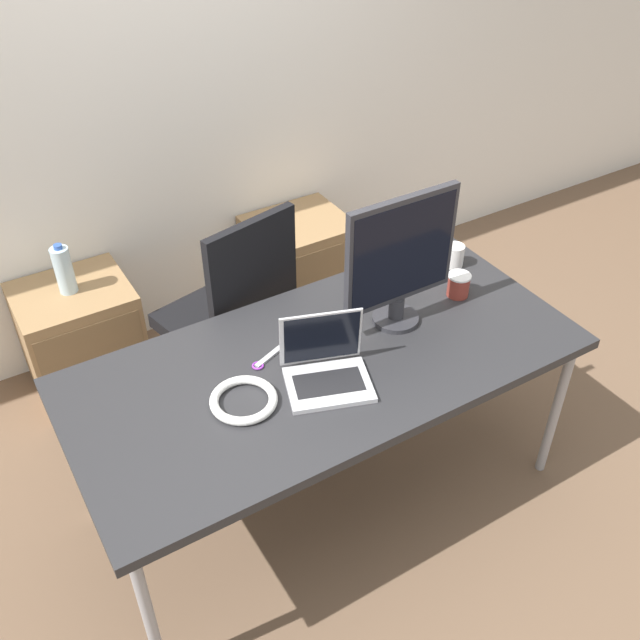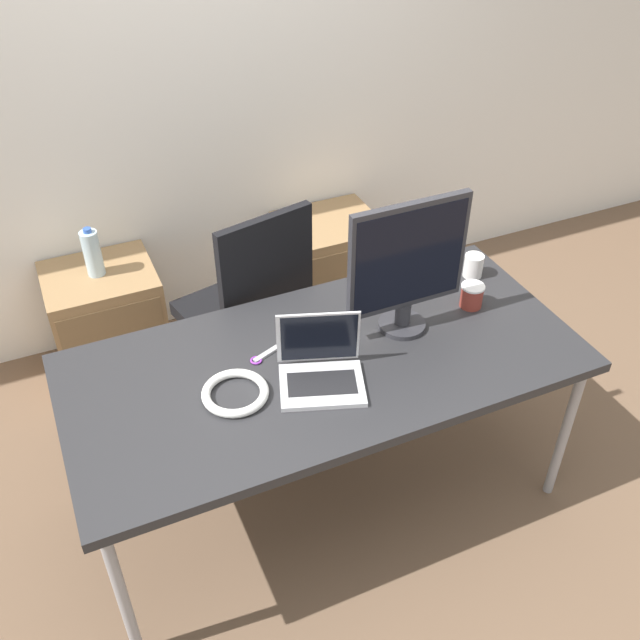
% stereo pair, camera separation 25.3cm
% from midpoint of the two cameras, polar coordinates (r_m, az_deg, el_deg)
% --- Properties ---
extents(ground_plane, '(14.00, 14.00, 0.00)m').
position_cam_midpoint_polar(ground_plane, '(3.14, 2.71, -13.64)').
color(ground_plane, brown).
extents(wall_back, '(10.00, 0.05, 2.60)m').
position_cam_midpoint_polar(wall_back, '(3.51, -7.81, 18.42)').
color(wall_back, white).
rests_on(wall_back, ground_plane).
extents(desk, '(1.88, 0.88, 0.75)m').
position_cam_midpoint_polar(desk, '(2.62, 3.16, -4.00)').
color(desk, '#28282B').
rests_on(desk, ground_plane).
extents(office_chair, '(0.57, 0.61, 1.06)m').
position_cam_midpoint_polar(office_chair, '(3.31, -3.60, -0.67)').
color(office_chair, '#232326').
rests_on(office_chair, ground_plane).
extents(cabinet_left, '(0.52, 0.46, 0.55)m').
position_cam_midpoint_polar(cabinet_left, '(3.66, -14.74, -0.07)').
color(cabinet_left, '#99754C').
rests_on(cabinet_left, ground_plane).
extents(cabinet_right, '(0.52, 0.46, 0.55)m').
position_cam_midpoint_polar(cabinet_right, '(3.94, 2.58, 4.34)').
color(cabinet_right, '#99754C').
rests_on(cabinet_right, ground_plane).
extents(water_bottle, '(0.08, 0.08, 0.25)m').
position_cam_midpoint_polar(water_bottle, '(3.44, -15.78, 5.11)').
color(water_bottle, silver).
rests_on(water_bottle, cabinet_left).
extents(laptop_center, '(0.35, 0.33, 0.24)m').
position_cam_midpoint_polar(laptop_center, '(2.48, 2.98, -4.04)').
color(laptop_center, silver).
rests_on(laptop_center, desk).
extents(monitor, '(0.47, 0.18, 0.54)m').
position_cam_midpoint_polar(monitor, '(2.61, 9.77, 4.24)').
color(monitor, '#2D2D33').
rests_on(monitor, desk).
extents(coffee_cup_white, '(0.08, 0.08, 0.10)m').
position_cam_midpoint_polar(coffee_cup_white, '(3.09, 14.49, 4.15)').
color(coffee_cup_white, white).
rests_on(coffee_cup_white, desk).
extents(coffee_cup_brown, '(0.09, 0.09, 0.10)m').
position_cam_midpoint_polar(coffee_cup_brown, '(2.91, 14.50, 1.81)').
color(coffee_cup_brown, maroon).
rests_on(coffee_cup_brown, desk).
extents(cable_coil, '(0.23, 0.23, 0.03)m').
position_cam_midpoint_polar(cable_coil, '(2.44, -3.86, -5.96)').
color(cable_coil, white).
rests_on(cable_coil, desk).
extents(scissors, '(0.16, 0.09, 0.01)m').
position_cam_midpoint_polar(scissors, '(2.60, -1.64, -2.90)').
color(scissors, '#B2B2B7').
rests_on(scissors, desk).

